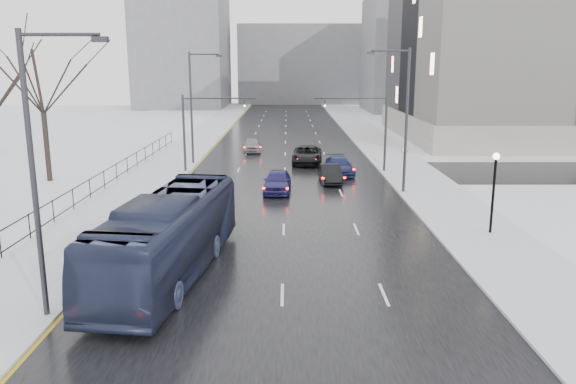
{
  "coord_description": "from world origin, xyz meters",
  "views": [
    {
      "loc": [
        0.19,
        1.4,
        8.83
      ],
      "look_at": [
        0.24,
        29.43,
        2.5
      ],
      "focal_mm": 35.0,
      "sensor_mm": 36.0,
      "label": 1
    }
  ],
  "objects_px": {
    "mast_signal_left": "(197,124)",
    "sedan_right_cross": "(307,155)",
    "streetlight_l_far": "(194,102)",
    "tree_park_e": "(50,182)",
    "mast_signal_right": "(373,124)",
    "lamppost_r_mid": "(494,181)",
    "streetlight_l_near": "(39,163)",
    "sedan_center_far": "(252,145)",
    "streetlight_r_mid": "(403,114)",
    "sedan_right_near": "(330,174)",
    "bus": "(169,236)",
    "sedan_center_near": "(277,181)",
    "sedan_right_far": "(339,166)",
    "no_uturn_sign": "(404,153)"
  },
  "relations": [
    {
      "from": "mast_signal_left",
      "to": "sedan_right_cross",
      "type": "distance_m",
      "value": 10.77
    },
    {
      "from": "streetlight_l_far",
      "to": "mast_signal_left",
      "type": "distance_m",
      "value": 4.36
    },
    {
      "from": "tree_park_e",
      "to": "mast_signal_right",
      "type": "xyz_separation_m",
      "value": [
        25.53,
        4.0,
        4.11
      ]
    },
    {
      "from": "tree_park_e",
      "to": "lamppost_r_mid",
      "type": "relative_size",
      "value": 3.15
    },
    {
      "from": "mast_signal_right",
      "to": "streetlight_l_near",
      "type": "bearing_deg",
      "value": -118.96
    },
    {
      "from": "sedan_center_far",
      "to": "streetlight_r_mid",
      "type": "bearing_deg",
      "value": -64.59
    },
    {
      "from": "streetlight_l_near",
      "to": "sedan_right_near",
      "type": "xyz_separation_m",
      "value": [
        11.67,
        23.6,
        -4.88
      ]
    },
    {
      "from": "mast_signal_left",
      "to": "bus",
      "type": "bearing_deg",
      "value": -83.95
    },
    {
      "from": "streetlight_r_mid",
      "to": "sedan_center_near",
      "type": "height_order",
      "value": "streetlight_r_mid"
    },
    {
      "from": "streetlight_r_mid",
      "to": "sedan_right_far",
      "type": "xyz_separation_m",
      "value": [
        -3.67,
        7.02,
        -4.88
      ]
    },
    {
      "from": "bus",
      "to": "mast_signal_right",
      "type": "bearing_deg",
      "value": 70.15
    },
    {
      "from": "streetlight_l_near",
      "to": "sedan_right_cross",
      "type": "distance_m",
      "value": 34.11
    },
    {
      "from": "streetlight_l_near",
      "to": "mast_signal_right",
      "type": "distance_m",
      "value": 32.03
    },
    {
      "from": "tree_park_e",
      "to": "sedan_center_far",
      "type": "bearing_deg",
      "value": 46.65
    },
    {
      "from": "streetlight_l_far",
      "to": "mast_signal_left",
      "type": "bearing_deg",
      "value": -78.13
    },
    {
      "from": "tree_park_e",
      "to": "sedan_center_near",
      "type": "height_order",
      "value": "tree_park_e"
    },
    {
      "from": "streetlight_l_far",
      "to": "tree_park_e",
      "type": "bearing_deg",
      "value": -141.43
    },
    {
      "from": "bus",
      "to": "mast_signal_left",
      "type": "bearing_deg",
      "value": 103.15
    },
    {
      "from": "lamppost_r_mid",
      "to": "sedan_right_far",
      "type": "xyz_separation_m",
      "value": [
        -6.5,
        17.02,
        -2.21
      ]
    },
    {
      "from": "lamppost_r_mid",
      "to": "no_uturn_sign",
      "type": "bearing_deg",
      "value": 97.33
    },
    {
      "from": "streetlight_l_far",
      "to": "bus",
      "type": "distance_m",
      "value": 28.31
    },
    {
      "from": "sedan_right_cross",
      "to": "sedan_center_far",
      "type": "height_order",
      "value": "sedan_right_cross"
    },
    {
      "from": "no_uturn_sign",
      "to": "mast_signal_right",
      "type": "bearing_deg",
      "value": 115.11
    },
    {
      "from": "streetlight_r_mid",
      "to": "bus",
      "type": "bearing_deg",
      "value": -129.29
    },
    {
      "from": "streetlight_l_far",
      "to": "sedan_right_far",
      "type": "height_order",
      "value": "streetlight_l_far"
    },
    {
      "from": "tree_park_e",
      "to": "sedan_right_near",
      "type": "distance_m",
      "value": 21.72
    },
    {
      "from": "sedan_right_near",
      "to": "sedan_right_cross",
      "type": "xyz_separation_m",
      "value": [
        -1.46,
        8.59,
        0.11
      ]
    },
    {
      "from": "sedan_center_near",
      "to": "sedan_right_near",
      "type": "bearing_deg",
      "value": 41.58
    },
    {
      "from": "mast_signal_right",
      "to": "sedan_center_near",
      "type": "distance_m",
      "value": 11.43
    },
    {
      "from": "lamppost_r_mid",
      "to": "sedan_right_cross",
      "type": "distance_m",
      "value": 24.03
    },
    {
      "from": "streetlight_l_far",
      "to": "bus",
      "type": "xyz_separation_m",
      "value": [
        3.37,
        -27.85,
        -3.83
      ]
    },
    {
      "from": "mast_signal_right",
      "to": "sedan_right_cross",
      "type": "distance_m",
      "value": 7.5
    },
    {
      "from": "streetlight_r_mid",
      "to": "sedan_right_cross",
      "type": "relative_size",
      "value": 1.74
    },
    {
      "from": "sedan_center_near",
      "to": "sedan_center_far",
      "type": "distance_m",
      "value": 19.47
    },
    {
      "from": "sedan_center_near",
      "to": "no_uturn_sign",
      "type": "bearing_deg",
      "value": 23.02
    },
    {
      "from": "sedan_right_far",
      "to": "sedan_center_far",
      "type": "bearing_deg",
      "value": 116.25
    },
    {
      "from": "lamppost_r_mid",
      "to": "sedan_right_far",
      "type": "bearing_deg",
      "value": 110.9
    },
    {
      "from": "tree_park_e",
      "to": "sedan_right_near",
      "type": "bearing_deg",
      "value": -1.05
    },
    {
      "from": "sedan_center_near",
      "to": "sedan_right_cross",
      "type": "relative_size",
      "value": 0.81
    },
    {
      "from": "lamppost_r_mid",
      "to": "no_uturn_sign",
      "type": "xyz_separation_m",
      "value": [
        -1.8,
        14.0,
        -0.64
      ]
    },
    {
      "from": "tree_park_e",
      "to": "sedan_center_far",
      "type": "height_order",
      "value": "tree_park_e"
    },
    {
      "from": "streetlight_l_far",
      "to": "sedan_right_far",
      "type": "relative_size",
      "value": 2.08
    },
    {
      "from": "streetlight_l_far",
      "to": "no_uturn_sign",
      "type": "bearing_deg",
      "value": -24.73
    },
    {
      "from": "bus",
      "to": "sedan_right_far",
      "type": "xyz_separation_m",
      "value": [
        9.3,
        22.87,
        -1.05
      ]
    },
    {
      "from": "sedan_right_cross",
      "to": "sedan_center_far",
      "type": "xyz_separation_m",
      "value": [
        -5.54,
        7.38,
        -0.07
      ]
    },
    {
      "from": "mast_signal_left",
      "to": "sedan_center_far",
      "type": "height_order",
      "value": "mast_signal_left"
    },
    {
      "from": "lamppost_r_mid",
      "to": "mast_signal_right",
      "type": "xyz_separation_m",
      "value": [
        -3.67,
        18.0,
        1.16
      ]
    },
    {
      "from": "bus",
      "to": "sedan_right_cross",
      "type": "distance_m",
      "value": 28.88
    },
    {
      "from": "mast_signal_right",
      "to": "streetlight_l_far",
      "type": "bearing_deg",
      "value": 165.52
    },
    {
      "from": "sedan_right_far",
      "to": "sedan_center_far",
      "type": "xyz_separation_m",
      "value": [
        -8.0,
        12.55,
        0.03
      ]
    }
  ]
}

